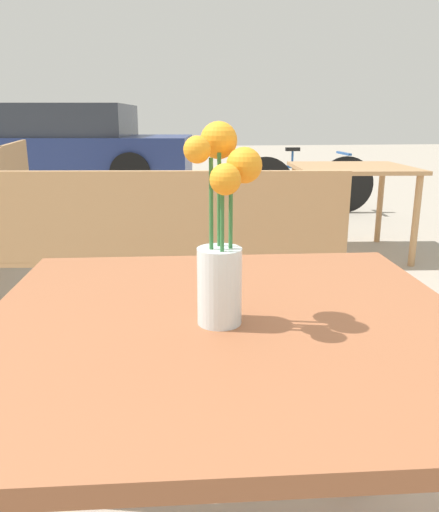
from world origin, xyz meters
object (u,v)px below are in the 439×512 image
at_px(bench_near, 142,252).
at_px(bicycle, 306,184).
at_px(table_front, 227,363).
at_px(table_back, 351,178).
at_px(bench_far, 6,186).
at_px(flower_vase, 221,244).
at_px(parked_car, 59,148).

distance_m(bench_near, bicycle, 3.81).
distance_m(table_front, table_back, 3.26).
bearing_deg(bench_far, table_front, -69.75).
xyz_separation_m(table_front, flower_vase, (-0.02, -0.03, 0.24)).
distance_m(table_back, parked_car, 5.65).
height_order(bench_near, bicycle, bench_near).
relative_size(bench_far, bicycle, 1.08).
relative_size(bicycle, parked_car, 0.36).
relative_size(table_front, bench_near, 0.51).
relative_size(flower_vase, bench_far, 0.20).
height_order(table_back, bicycle, bicycle).
height_order(bench_near, bench_far, same).
height_order(table_front, bench_far, bench_far).
height_order(bench_far, table_back, bench_far).
bearing_deg(flower_vase, parked_car, 101.67).
bearing_deg(bicycle, flower_vase, -109.09).
xyz_separation_m(bench_far, parked_car, (-0.13, 3.69, 0.15)).
xyz_separation_m(bench_far, table_back, (2.91, -1.07, 0.15)).
relative_size(flower_vase, parked_car, 0.08).
distance_m(table_front, flower_vase, 0.24).
distance_m(bicycle, parked_car, 4.40).
height_order(bicycle, parked_car, parked_car).
bearing_deg(table_front, bicycle, 70.98).
bearing_deg(flower_vase, bench_far, 109.94).
distance_m(table_front, bicycle, 5.02).
distance_m(bench_far, parked_car, 3.69).
distance_m(flower_vase, table_back, 3.30).
bearing_deg(bench_near, bench_far, 116.25).
relative_size(bench_near, bicycle, 1.17).
height_order(table_front, bench_near, bench_near).
xyz_separation_m(table_back, parked_car, (-3.04, 4.76, 0.00)).
relative_size(table_back, parked_car, 0.22).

